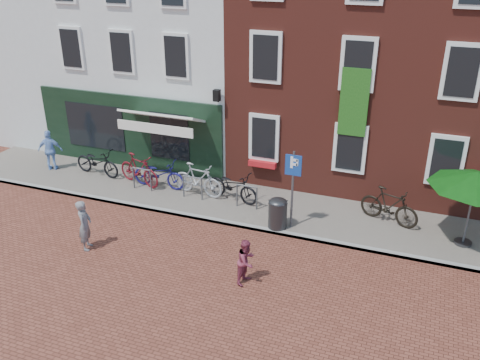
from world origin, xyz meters
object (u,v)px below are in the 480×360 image
at_px(woman, 85,225).
at_px(bicycle_0, 97,162).
at_px(litter_bin, 278,212).
at_px(bicycle_2, 159,174).
at_px(parking_sign, 293,178).
at_px(cafe_person, 50,150).
at_px(bicycle_1, 139,170).
at_px(parasol, 477,177).
at_px(bicycle_5, 389,206).
at_px(bicycle_4, 233,186).
at_px(boy, 246,261).
at_px(bicycle_3, 198,180).

xyz_separation_m(woman, bicycle_0, (-2.66, 4.42, -0.15)).
xyz_separation_m(litter_bin, bicycle_2, (-4.86, 1.29, -0.03)).
xyz_separation_m(parking_sign, cafe_person, (-9.97, 1.06, -0.89)).
bearing_deg(bicycle_2, bicycle_1, 92.02).
distance_m(parasol, bicycle_5, 2.81).
height_order(parking_sign, bicycle_1, parking_sign).
xyz_separation_m(cafe_person, bicycle_4, (7.59, 0.03, -0.27)).
distance_m(parasol, boy, 6.87).
relative_size(bicycle_0, bicycle_3, 1.03).
relative_size(bicycle_3, bicycle_4, 0.97).
height_order(parasol, bicycle_5, parasol).
bearing_deg(litter_bin, boy, -89.65).
height_order(bicycle_1, bicycle_5, same).
xyz_separation_m(bicycle_0, bicycle_4, (5.61, -0.16, 0.00)).
relative_size(woman, bicycle_4, 0.77).
distance_m(parking_sign, bicycle_3, 3.96).
height_order(litter_bin, bicycle_4, litter_bin).
xyz_separation_m(parking_sign, parasol, (5.06, 0.81, 0.49)).
bearing_deg(boy, bicycle_1, 65.89).
height_order(cafe_person, bicycle_4, cafe_person).
distance_m(litter_bin, bicycle_5, 3.55).
height_order(woman, boy, woman).
height_order(cafe_person, bicycle_2, cafe_person).
height_order(parasol, bicycle_1, parasol).
bearing_deg(bicycle_3, cafe_person, 97.03).
height_order(parasol, bicycle_2, parasol).
relative_size(parasol, bicycle_4, 1.31).
bearing_deg(bicycle_1, boy, -109.71).
height_order(woman, bicycle_2, woman).
xyz_separation_m(litter_bin, bicycle_3, (-3.28, 1.22, 0.03)).
bearing_deg(bicycle_4, cafe_person, 103.86).
relative_size(parasol, bicycle_2, 1.31).
height_order(boy, bicycle_3, boy).
bearing_deg(bicycle_1, bicycle_3, -74.44).
distance_m(bicycle_0, bicycle_3, 4.33).
relative_size(cafe_person, bicycle_1, 0.82).
bearing_deg(parking_sign, litter_bin, -153.34).
bearing_deg(parasol, woman, -159.05).
bearing_deg(bicycle_4, bicycle_3, 106.32).
bearing_deg(woman, bicycle_3, -42.41).
xyz_separation_m(parking_sign, woman, (-5.33, -3.17, -1.02)).
height_order(bicycle_1, bicycle_2, bicycle_1).
bearing_deg(parking_sign, cafe_person, 173.92).
relative_size(parasol, woman, 1.69).
bearing_deg(bicycle_3, bicycle_5, -79.76).
height_order(parasol, bicycle_0, parasol).
bearing_deg(parasol, cafe_person, 179.03).
height_order(bicycle_0, bicycle_3, bicycle_3).
relative_size(bicycle_0, bicycle_2, 1.00).
height_order(parasol, boy, parasol).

